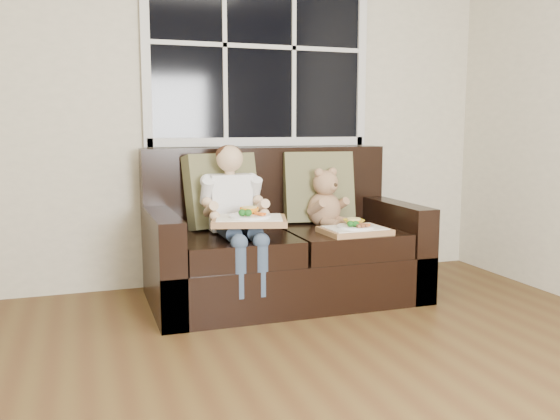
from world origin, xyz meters
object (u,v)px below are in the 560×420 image
object	(u,v)px
child	(234,204)
teddy_bear	(325,202)
tray_left	(249,219)
tray_right	(355,229)
loveseat	(281,249)

from	to	relation	value
child	teddy_bear	xyz separation A→B (m)	(0.66, 0.13, -0.03)
teddy_bear	tray_left	world-z (taller)	teddy_bear
child	teddy_bear	bearing A→B (deg)	11.16
tray_left	tray_right	world-z (taller)	tray_left
loveseat	teddy_bear	distance (m)	0.43
loveseat	child	world-z (taller)	child
teddy_bear	tray_right	xyz separation A→B (m)	(0.05, -0.35, -0.13)
tray_left	tray_right	xyz separation A→B (m)	(0.67, -0.00, -0.10)
loveseat	child	size ratio (longest dim) A/B	2.04
tray_left	tray_right	size ratio (longest dim) A/B	1.21
child	tray_left	size ratio (longest dim) A/B	1.68
loveseat	tray_left	xyz separation A→B (m)	(-0.31, -0.33, 0.27)
tray_right	loveseat	bearing A→B (deg)	134.63
child	teddy_bear	size ratio (longest dim) A/B	2.09
tray_right	teddy_bear	bearing A→B (deg)	95.32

